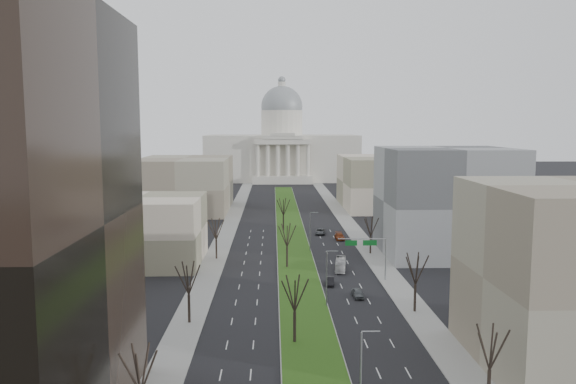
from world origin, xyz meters
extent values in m
plane|color=black|center=(0.00, 120.00, 0.00)|extent=(600.00, 600.00, 0.00)
cube|color=#999993|center=(0.00, 119.00, 0.07)|extent=(8.00, 222.00, 0.15)
cube|color=#254E14|center=(0.00, 119.00, 0.17)|extent=(7.70, 221.70, 0.06)
cube|color=gray|center=(-17.50, 95.00, 0.07)|extent=(5.00, 330.00, 0.15)
cube|color=gray|center=(17.50, 95.00, 0.07)|extent=(5.00, 330.00, 0.15)
cube|color=beige|center=(0.00, 270.00, 12.00)|extent=(80.00, 40.00, 24.00)
cube|color=beige|center=(0.00, 247.00, 2.00)|extent=(30.00, 6.00, 4.00)
cube|color=beige|center=(0.00, 247.00, 21.00)|extent=(28.00, 5.00, 2.50)
cube|color=beige|center=(0.00, 247.00, 23.00)|extent=(20.00, 5.00, 1.80)
cube|color=beige|center=(0.00, 247.00, 24.60)|extent=(12.00, 5.00, 1.60)
cylinder|color=beige|center=(0.00, 270.00, 30.00)|extent=(22.00, 22.00, 14.00)
sphere|color=gray|center=(0.00, 270.00, 39.00)|extent=(22.00, 22.00, 22.00)
cylinder|color=beige|center=(0.00, 270.00, 50.00)|extent=(4.00, 4.00, 4.00)
sphere|color=gray|center=(0.00, 270.00, 53.00)|extent=(4.00, 4.00, 4.00)
cylinder|color=beige|center=(-12.50, 247.00, 12.00)|extent=(2.00, 2.00, 16.00)
cylinder|color=beige|center=(-7.50, 247.00, 12.00)|extent=(2.00, 2.00, 16.00)
cylinder|color=beige|center=(-2.50, 247.00, 12.00)|extent=(2.00, 2.00, 16.00)
cylinder|color=beige|center=(2.50, 247.00, 12.00)|extent=(2.00, 2.00, 16.00)
cylinder|color=beige|center=(7.50, 247.00, 12.00)|extent=(2.00, 2.00, 16.00)
cylinder|color=beige|center=(12.50, 247.00, 12.00)|extent=(2.00, 2.00, 16.00)
cube|color=gray|center=(-33.00, 85.00, 7.00)|extent=(26.00, 22.00, 14.00)
cube|color=#5A5C5F|center=(34.00, 92.00, 12.00)|extent=(28.00, 26.00, 24.00)
cube|color=gray|center=(-35.00, 160.00, 9.00)|extent=(30.00, 40.00, 18.00)
cube|color=gray|center=(35.00, 165.00, 9.00)|extent=(30.00, 40.00, 18.00)
cylinder|color=black|center=(-17.20, 48.00, 2.16)|extent=(0.40, 0.40, 4.32)
cylinder|color=black|center=(-17.20, 88.00, 2.11)|extent=(0.40, 0.40, 4.22)
cylinder|color=black|center=(17.20, 52.00, 2.21)|extent=(0.40, 0.40, 4.42)
cylinder|color=black|center=(17.20, 92.00, 2.02)|extent=(0.40, 0.40, 4.03)
cylinder|color=black|center=(-2.00, 40.00, 2.16)|extent=(0.40, 0.40, 4.32)
cylinder|color=black|center=(-2.00, 80.00, 2.16)|extent=(0.40, 0.40, 4.32)
cylinder|color=black|center=(-2.00, 120.00, 2.16)|extent=(0.40, 0.40, 4.32)
cylinder|color=gray|center=(3.70, 20.00, 4.50)|extent=(0.20, 0.20, 9.00)
cylinder|color=gray|center=(4.60, 20.00, 9.10)|extent=(1.80, 0.12, 0.12)
cylinder|color=gray|center=(3.70, 55.00, 4.50)|extent=(0.20, 0.20, 9.00)
cylinder|color=gray|center=(4.60, 55.00, 9.10)|extent=(1.80, 0.12, 0.12)
cylinder|color=gray|center=(3.70, 95.00, 4.50)|extent=(0.20, 0.20, 9.00)
cylinder|color=gray|center=(4.60, 95.00, 9.10)|extent=(1.80, 0.12, 0.12)
cylinder|color=gray|center=(16.20, 70.00, 4.00)|extent=(0.24, 0.24, 8.00)
cylinder|color=gray|center=(11.70, 70.00, 8.00)|extent=(9.00, 0.18, 0.18)
cube|color=#0C591E|center=(13.20, 70.08, 7.20)|extent=(2.60, 0.08, 1.00)
cube|color=#0C591E|center=(9.70, 70.08, 7.20)|extent=(2.20, 0.08, 1.00)
imported|color=#515659|center=(9.45, 59.75, 0.72)|extent=(1.92, 4.32, 1.45)
imported|color=black|center=(5.52, 67.36, 0.70)|extent=(1.88, 4.37, 1.40)
imported|color=maroon|center=(12.17, 108.45, 0.79)|extent=(2.30, 5.48, 1.58)
imported|color=#44484B|center=(7.80, 115.37, 0.74)|extent=(3.08, 5.59, 1.48)
imported|color=silver|center=(8.75, 78.04, 1.14)|extent=(3.06, 8.34, 2.27)
camera|label=1|loc=(-4.82, -32.05, 28.86)|focal=35.00mm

